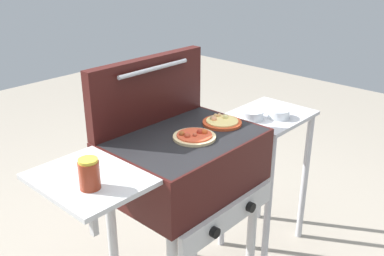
{
  "coord_description": "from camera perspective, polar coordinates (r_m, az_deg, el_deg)",
  "views": [
    {
      "loc": [
        -1.22,
        -1.16,
        1.64
      ],
      "look_at": [
        0.05,
        0.0,
        0.92
      ],
      "focal_mm": 40.92,
      "sensor_mm": 36.0,
      "label": 1
    }
  ],
  "objects": [
    {
      "name": "grill",
      "position": [
        1.89,
        -1.22,
        -5.17
      ],
      "size": [
        0.96,
        0.53,
        0.9
      ],
      "color": "#38110F",
      "rests_on": "ground_plane"
    },
    {
      "name": "grill_lid_open",
      "position": [
        1.93,
        -5.73,
        4.84
      ],
      "size": [
        0.63,
        0.08,
        0.3
      ],
      "color": "#38110F",
      "rests_on": "grill"
    },
    {
      "name": "pizza_cheese",
      "position": [
        1.96,
        3.89,
        0.82
      ],
      "size": [
        0.18,
        0.18,
        0.03
      ],
      "color": "#C64723",
      "rests_on": "grill"
    },
    {
      "name": "pizza_pepperoni",
      "position": [
        1.81,
        0.3,
        -1.07
      ],
      "size": [
        0.18,
        0.18,
        0.04
      ],
      "color": "beige",
      "rests_on": "grill"
    },
    {
      "name": "sauce_jar",
      "position": [
        1.47,
        -13.25,
        -5.85
      ],
      "size": [
        0.07,
        0.07,
        0.11
      ],
      "color": "maroon",
      "rests_on": "grill"
    },
    {
      "name": "prep_table",
      "position": [
        2.45,
        9.67,
        -3.39
      ],
      "size": [
        0.44,
        0.36,
        0.81
      ],
      "color": "#B2B2B7",
      "rests_on": "ground_plane"
    },
    {
      "name": "topping_bowl_near",
      "position": [
        2.31,
        11.23,
        1.81
      ],
      "size": [
        0.11,
        0.11,
        0.04
      ],
      "color": "silver",
      "rests_on": "prep_table"
    },
    {
      "name": "topping_bowl_far",
      "position": [
        2.27,
        7.87,
        1.68
      ],
      "size": [
        0.12,
        0.12,
        0.04
      ],
      "color": "silver",
      "rests_on": "prep_table"
    }
  ]
}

